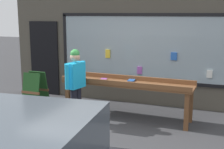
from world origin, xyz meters
name	(u,v)px	position (x,y,z in m)	size (l,w,h in m)	color
ground_plane	(109,135)	(0.00, 0.00, 0.00)	(40.00, 40.00, 0.00)	#38383A
shopfront_facade	(143,32)	(-0.02, 2.39, 1.85)	(7.51, 0.29, 3.77)	#4C473D
display_table_main	(127,86)	(0.00, 1.10, 0.74)	(2.94, 0.76, 0.91)	brown
person_browsing	(76,81)	(-0.94, 0.45, 0.92)	(0.30, 0.63, 1.59)	black
small_dog	(52,110)	(-1.36, 0.16, 0.31)	(0.26, 0.60, 0.45)	white
sandwich_board_sign	(35,91)	(-2.27, 0.88, 0.47)	(0.51, 0.60, 0.93)	#193F19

